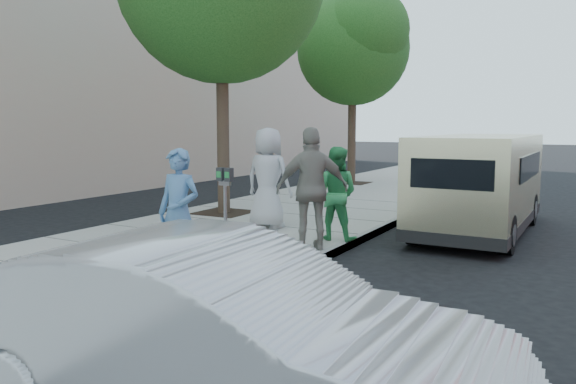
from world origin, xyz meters
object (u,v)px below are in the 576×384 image
(van, at_px, (481,182))
(person_officer, at_px, (179,213))
(parking_meter, at_px, (225,192))
(person_green_shirt, at_px, (336,193))
(tree_far, at_px, (354,44))
(person_striped_polo, at_px, (312,189))
(sedan, at_px, (217,339))
(person_gray_shirt, at_px, (268,178))

(van, bearing_deg, person_officer, -114.98)
(parking_meter, relative_size, person_green_shirt, 0.82)
(tree_far, xyz_separation_m, person_striped_polo, (3.45, -10.07, -3.74))
(parking_meter, bearing_deg, van, 59.71)
(sedan, xyz_separation_m, person_striped_polo, (-1.76, 5.00, 0.45))
(person_gray_shirt, bearing_deg, person_green_shirt, 165.52)
(person_striped_polo, bearing_deg, parking_meter, 3.08)
(tree_far, distance_m, person_officer, 13.20)
(van, bearing_deg, tree_far, 130.53)
(van, relative_size, person_striped_polo, 2.67)
(sedan, height_order, person_green_shirt, person_green_shirt)
(tree_far, height_order, van, tree_far)
(person_striped_polo, bearing_deg, van, -155.01)
(person_green_shirt, bearing_deg, sedan, 102.14)
(person_green_shirt, bearing_deg, tree_far, -73.75)
(tree_far, distance_m, person_striped_polo, 11.28)
(parking_meter, bearing_deg, person_striped_polo, 43.31)
(parking_meter, distance_m, person_green_shirt, 2.11)
(person_officer, bearing_deg, parking_meter, 96.48)
(person_officer, xyz_separation_m, person_gray_shirt, (-0.78, 3.60, 0.13))
(parking_meter, bearing_deg, person_officer, -76.44)
(tree_far, relative_size, van, 1.23)
(sedan, bearing_deg, van, -4.76)
(parking_meter, relative_size, van, 0.26)
(van, distance_m, sedan, 8.61)
(tree_far, bearing_deg, sedan, -70.91)
(person_green_shirt, height_order, person_striped_polo, person_striped_polo)
(tree_far, height_order, person_officer, tree_far)
(person_officer, distance_m, person_green_shirt, 3.31)
(van, distance_m, person_gray_shirt, 4.25)
(parking_meter, height_order, van, van)
(parking_meter, xyz_separation_m, person_officer, (0.24, -1.39, -0.12))
(parking_meter, relative_size, person_gray_shirt, 0.69)
(tree_far, height_order, person_gray_shirt, tree_far)
(tree_far, distance_m, person_gray_shirt, 9.69)
(van, relative_size, sedan, 1.26)
(van, bearing_deg, person_gray_shirt, -146.98)
(tree_far, relative_size, person_gray_shirt, 3.30)
(sedan, bearing_deg, person_officer, 40.36)
(person_striped_polo, bearing_deg, person_officer, 33.36)
(tree_far, height_order, parking_meter, tree_far)
(person_gray_shirt, bearing_deg, tree_far, -78.81)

